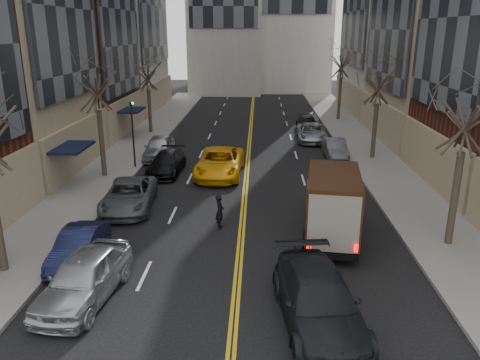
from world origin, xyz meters
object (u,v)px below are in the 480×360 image
object	(u,v)px
pedestrian	(220,212)
ups_truck	(332,205)
observer_sedan	(318,301)
taxi	(220,163)

from	to	relation	value
pedestrian	ups_truck	bearing A→B (deg)	-100.60
ups_truck	observer_sedan	distance (m)	6.57
taxi	pedestrian	world-z (taller)	taxi
ups_truck	observer_sedan	world-z (taller)	ups_truck
observer_sedan	taxi	distance (m)	16.11
pedestrian	observer_sedan	bearing A→B (deg)	-153.81
ups_truck	taxi	xyz separation A→B (m)	(-5.62, 9.14, -0.73)
observer_sedan	taxi	world-z (taller)	taxi
taxi	ups_truck	bearing A→B (deg)	-56.20
ups_truck	pedestrian	distance (m)	5.09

